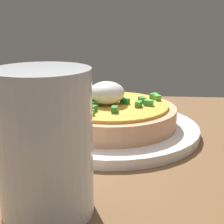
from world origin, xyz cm
name	(u,v)px	position (x,y,z in cm)	size (l,w,h in cm)	color
dining_table	(168,174)	(0.00, 0.00, 1.38)	(100.40, 68.55, 2.75)	brown
plate	(112,129)	(7.54, -10.04, 3.41)	(25.40, 25.40, 1.32)	white
pizza	(112,113)	(7.58, -10.04, 5.89)	(18.72, 18.72, 6.49)	tan
cup_far	(46,152)	(11.73, 10.93, 8.48)	(8.23, 8.23, 12.94)	silver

